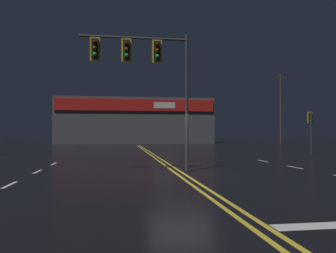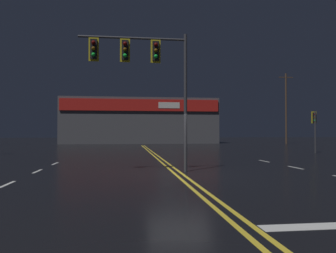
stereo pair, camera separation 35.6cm
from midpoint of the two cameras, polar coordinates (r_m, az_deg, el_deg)
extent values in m
plane|color=black|center=(13.35, 2.73, -8.33)|extent=(200.00, 200.00, 0.00)
cube|color=gold|center=(13.32, 2.08, -8.33)|extent=(0.12, 60.00, 0.01)
cube|color=gold|center=(13.37, 3.36, -8.30)|extent=(0.12, 60.00, 0.01)
cube|color=silver|center=(11.95, -25.41, -9.06)|extent=(0.12, 1.40, 0.01)
cube|color=silver|center=(15.38, -21.19, -7.28)|extent=(0.12, 1.40, 0.01)
cube|color=silver|center=(18.88, -18.54, -6.13)|extent=(0.12, 1.40, 0.01)
cube|color=silver|center=(17.07, 21.89, -6.65)|extent=(0.12, 1.40, 0.01)
cube|color=silver|center=(20.27, 16.91, -5.78)|extent=(0.12, 1.40, 0.01)
cylinder|color=#38383D|center=(14.26, 3.77, 4.16)|extent=(0.14, 0.14, 5.97)
cylinder|color=#38383D|center=(14.52, -5.44, 15.08)|extent=(4.57, 0.10, 0.10)
cube|color=black|center=(14.44, -1.46, 12.94)|extent=(0.28, 0.24, 0.84)
cube|color=gold|center=(14.44, -1.46, 12.94)|extent=(0.42, 0.08, 0.99)
sphere|color=#500705|center=(14.35, -1.39, 14.07)|extent=(0.17, 0.17, 0.17)
sphere|color=#543707|center=(14.29, -1.39, 13.10)|extent=(0.17, 0.17, 0.17)
sphere|color=green|center=(14.23, -1.39, 12.11)|extent=(0.17, 0.17, 0.17)
cube|color=black|center=(14.37, -6.77, 13.02)|extent=(0.28, 0.24, 0.84)
cube|color=gold|center=(14.37, -6.77, 13.02)|extent=(0.42, 0.08, 0.99)
sphere|color=#500705|center=(14.28, -6.77, 14.15)|extent=(0.17, 0.17, 0.17)
sphere|color=#543707|center=(14.22, -6.77, 13.17)|extent=(0.17, 0.17, 0.17)
sphere|color=green|center=(14.16, -6.77, 12.19)|extent=(0.17, 0.17, 0.17)
cube|color=black|center=(14.42, -12.10, 12.99)|extent=(0.28, 0.24, 0.84)
cube|color=gold|center=(14.42, -12.10, 12.99)|extent=(0.42, 0.08, 0.99)
sphere|color=#500705|center=(14.33, -12.15, 14.12)|extent=(0.17, 0.17, 0.17)
sphere|color=#543707|center=(14.27, -12.15, 13.14)|extent=(0.17, 0.17, 0.17)
sphere|color=green|center=(14.21, -12.16, 12.15)|extent=(0.17, 0.17, 0.17)
cylinder|color=#38383D|center=(29.85, 24.57, -0.92)|extent=(0.13, 0.13, 3.42)
cube|color=black|center=(30.03, 24.37, 1.45)|extent=(0.28, 0.24, 0.84)
cube|color=gold|center=(30.03, 24.37, 1.45)|extent=(0.42, 0.08, 0.99)
sphere|color=#500705|center=(29.91, 24.52, 1.94)|extent=(0.17, 0.17, 0.17)
sphere|color=#543707|center=(29.90, 24.53, 1.46)|extent=(0.17, 0.17, 0.17)
sphere|color=green|center=(29.89, 24.53, 0.97)|extent=(0.17, 0.17, 0.17)
cube|color=#4C4C51|center=(53.77, -4.78, 0.88)|extent=(24.01, 10.00, 7.01)
cube|color=red|center=(48.82, -4.53, 3.75)|extent=(23.53, 0.20, 1.75)
cube|color=white|center=(49.15, 0.39, 3.72)|extent=(3.20, 0.16, 0.90)
cylinder|color=#4C3828|center=(52.90, 20.05, 2.96)|extent=(0.26, 0.26, 10.69)
cube|color=#4C3828|center=(53.44, 20.02, 8.05)|extent=(2.20, 0.12, 0.12)
camera|label=1|loc=(0.18, -89.39, -0.01)|focal=35.00mm
camera|label=2|loc=(0.18, 90.61, 0.01)|focal=35.00mm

